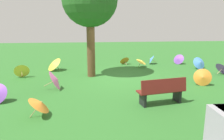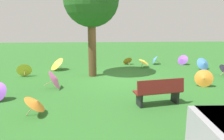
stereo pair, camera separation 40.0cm
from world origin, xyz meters
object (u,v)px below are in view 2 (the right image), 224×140
(park_bench, at_px, (159,92))
(parasol_yellow_2, at_px, (24,69))
(parasol_yellow_1, at_px, (56,63))
(parasol_orange_1, at_px, (36,103))
(parasol_pink_0, at_px, (56,79))
(parasol_yellow_0, at_px, (144,61))
(parasol_purple_2, at_px, (182,59))
(parasol_orange_0, at_px, (127,60))
(parasol_orange_2, at_px, (204,78))
(parasol_blue_0, at_px, (204,63))
(shade_tree, at_px, (91,0))
(parasol_blue_2, at_px, (154,60))

(park_bench, height_order, parasol_yellow_2, park_bench)
(parasol_yellow_1, xyz_separation_m, parasol_orange_1, (-0.59, 6.10, -0.01))
(parasol_pink_0, distance_m, parasol_orange_1, 2.57)
(parasol_yellow_0, xyz_separation_m, parasol_purple_2, (-2.66, -0.71, -0.03))
(parasol_orange_0, distance_m, parasol_orange_2, 5.75)
(parasol_blue_0, xyz_separation_m, parasol_orange_1, (7.88, 5.64, 0.03))
(parasol_pink_0, bearing_deg, parasol_yellow_2, -47.82)
(shade_tree, distance_m, parasol_purple_2, 7.15)
(park_bench, distance_m, parasol_purple_2, 7.55)
(park_bench, distance_m, parasol_orange_1, 3.80)
(shade_tree, xyz_separation_m, parasol_yellow_2, (3.43, -0.14, -3.35))
(parasol_yellow_0, relative_size, parasol_orange_2, 1.09)
(park_bench, relative_size, parasol_blue_0, 1.92)
(shade_tree, distance_m, parasol_yellow_2, 4.80)
(parasol_orange_0, xyz_separation_m, parasol_orange_1, (3.72, 7.56, 0.13))
(parasol_purple_2, relative_size, parasol_orange_2, 1.05)
(parasol_pink_0, relative_size, parasol_blue_2, 1.18)
(parasol_pink_0, bearing_deg, parasol_orange_0, -126.13)
(parasol_yellow_2, relative_size, parasol_blue_2, 1.11)
(parasol_yellow_2, bearing_deg, parasol_orange_2, 163.79)
(parasol_yellow_0, distance_m, parasol_orange_0, 1.38)
(parasol_blue_0, bearing_deg, parasol_orange_2, 63.09)
(park_bench, relative_size, shade_tree, 0.33)
(park_bench, distance_m, shade_tree, 5.67)
(parasol_blue_0, height_order, parasol_blue_2, parasol_blue_0)
(park_bench, xyz_separation_m, shade_tree, (2.24, -4.08, 3.24))
(parasol_yellow_1, distance_m, parasol_purple_2, 7.94)
(parasol_orange_1, distance_m, parasol_orange_2, 6.67)
(parasol_blue_0, bearing_deg, park_bench, 51.11)
(parasol_blue_0, height_order, parasol_orange_2, parasol_orange_2)
(parasol_orange_1, xyz_separation_m, parasol_orange_2, (-6.23, -2.39, -0.02))
(park_bench, height_order, shade_tree, shade_tree)
(parasol_blue_0, relative_size, parasol_orange_2, 1.09)
(parasol_yellow_2, relative_size, parasol_orange_2, 1.03)
(parasol_pink_0, relative_size, parasol_orange_1, 1.22)
(parasol_yellow_1, distance_m, parasol_yellow_2, 1.88)
(parasol_orange_1, bearing_deg, parasol_yellow_2, -68.16)
(parasol_yellow_0, distance_m, parasol_orange_1, 7.97)
(parasol_yellow_0, xyz_separation_m, parasol_blue_0, (-3.27, 0.87, -0.00))
(shade_tree, bearing_deg, park_bench, 118.72)
(parasol_orange_2, bearing_deg, shade_tree, -25.33)
(shade_tree, xyz_separation_m, parasol_purple_2, (-5.74, -2.61, -3.37))
(shade_tree, distance_m, parasol_yellow_0, 4.92)
(park_bench, height_order, parasol_purple_2, park_bench)
(parasol_orange_0, bearing_deg, parasol_blue_2, 176.95)
(parasol_yellow_0, xyz_separation_m, parasol_blue_2, (-0.88, -0.96, -0.06))
(parasol_yellow_1, relative_size, parasol_orange_0, 1.60)
(park_bench, relative_size, parasol_yellow_2, 2.05)
(parasol_yellow_2, bearing_deg, parasol_pink_0, 132.18)
(parasol_orange_0, bearing_deg, parasol_yellow_2, 26.50)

